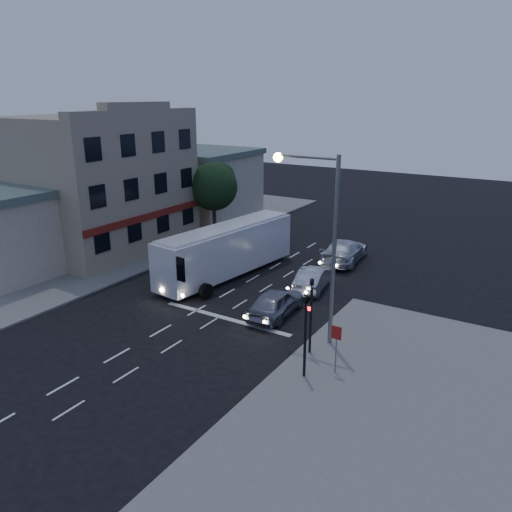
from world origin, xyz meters
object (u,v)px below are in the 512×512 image
Objects in this scene: streetlight at (322,229)px; tour_bus at (227,249)px; car_sedan_a at (313,278)px; traffic_signal_main at (311,307)px; regulatory_sign at (336,341)px; car_sedan_b at (344,251)px; car_suv at (276,302)px; street_tree at (214,184)px; traffic_signal_side at (306,327)px.

tour_bus is at bearing 149.30° from streetlight.
car_sedan_a is 8.58m from traffic_signal_main.
streetlight is (-1.96, 2.44, 4.14)m from regulatory_sign.
car_suv is at bearing 86.18° from car_sedan_b.
street_tree is at bearing 137.97° from traffic_signal_main.
street_tree is (-16.51, 16.22, 2.08)m from traffic_signal_side.
car_sedan_b is at bearing 106.06° from traffic_signal_side.
car_sedan_b is (-0.37, 6.03, 0.12)m from car_sedan_a.
car_sedan_a is at bearing 120.62° from regulatory_sign.
car_suv is 2.03× the size of regulatory_sign.
street_tree is (-6.45, 7.42, 2.63)m from tour_bus.
tour_bus is 13.38m from traffic_signal_side.
car_sedan_a is at bearing -93.11° from car_suv.
streetlight is at bearing 100.20° from traffic_signal_main.
car_suv is 1.09× the size of traffic_signal_main.
tour_bus is 11.60m from traffic_signal_main.
tour_bus is at bearing 144.66° from regulatory_sign.
car_sedan_b is at bearing 110.54° from regulatory_sign.
traffic_signal_main is 1.00× the size of traffic_signal_side.
car_sedan_b is 0.92× the size of street_tree.
streetlight is (3.23, -1.60, 4.97)m from car_suv.
car_sedan_a is at bearing 117.01° from streetlight.
traffic_signal_main reaches higher than tour_bus.
car_sedan_a is 6.05m from car_sedan_b.
traffic_signal_main is at bearing 104.07° from car_sedan_a.
tour_bus is 13.56m from regulatory_sign.
car_suv is at bearing -42.33° from street_tree.
streetlight is at bearing -23.85° from tour_bus.
tour_bus reaches higher than car_suv.
traffic_signal_main and traffic_signal_side have the same top height.
traffic_signal_main is at bearing 136.47° from car_suv.
streetlight reaches higher than street_tree.
traffic_signal_main is at bearing 109.49° from traffic_signal_side.
street_tree is at bearing -8.17° from car_sedan_b.
car_sedan_a is 0.69× the size of street_tree.
tour_bus is at bearing -35.51° from car_suv.
traffic_signal_side reaches higher than regulatory_sign.
car_sedan_a is 1.05× the size of traffic_signal_main.
traffic_signal_main is 2.14m from regulatory_sign.
streetlight is at bearing 128.75° from regulatory_sign.
car_sedan_b is 1.38× the size of traffic_signal_main.
streetlight is at bearing 100.56° from car_sedan_b.
traffic_signal_main reaches higher than car_sedan_b.
streetlight reaches higher than traffic_signal_main.
car_sedan_a is at bearing 114.16° from traffic_signal_main.
street_tree is (-12.37, 6.57, 3.79)m from car_sedan_a.
traffic_signal_side reaches higher than car_sedan_a.
traffic_signal_side is at bearing -136.08° from regulatory_sign.
car_sedan_a is (5.92, 0.84, -1.16)m from tour_bus.
tour_bus is 1.85× the size of street_tree.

